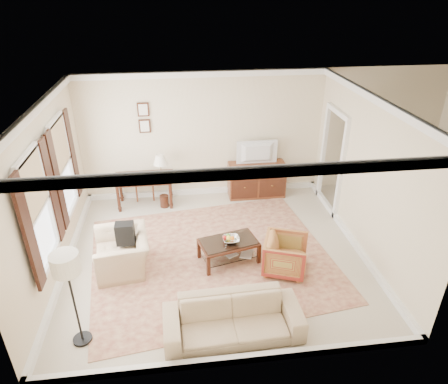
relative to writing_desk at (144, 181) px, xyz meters
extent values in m
cube|color=beige|center=(1.38, -2.07, -0.60)|extent=(5.50, 5.00, 0.01)
cube|color=white|center=(1.38, -2.07, 2.30)|extent=(5.50, 5.00, 0.01)
cube|color=beige|center=(1.38, 0.43, 0.85)|extent=(5.50, 0.01, 2.90)
cube|color=beige|center=(1.38, -4.57, 0.85)|extent=(5.50, 0.01, 2.90)
cube|color=beige|center=(-1.37, -2.07, 0.85)|extent=(0.01, 5.00, 2.90)
cube|color=beige|center=(4.13, -2.07, 0.85)|extent=(0.01, 5.00, 2.90)
cube|color=beige|center=(5.63, -0.92, -0.60)|extent=(3.00, 2.70, 0.01)
cube|color=maroon|center=(1.29, -2.19, -0.59)|extent=(4.74, 4.21, 0.01)
cube|color=#3B1B11|center=(0.00, 0.00, 0.09)|extent=(1.30, 0.65, 0.05)
cylinder|color=#3B1B11|center=(-0.57, -0.25, -0.27)|extent=(0.07, 0.07, 0.67)
cylinder|color=#3B1B11|center=(0.57, -0.25, -0.27)|extent=(0.07, 0.07, 0.67)
cylinder|color=#3B1B11|center=(-0.57, 0.25, -0.27)|extent=(0.07, 0.07, 0.67)
cylinder|color=#3B1B11|center=(0.57, 0.25, -0.27)|extent=(0.07, 0.07, 0.67)
cube|color=brown|center=(2.60, 0.14, -0.19)|extent=(1.32, 0.51, 0.81)
imported|color=black|center=(2.60, 0.12, 0.66)|extent=(0.90, 0.52, 0.12)
cube|color=#3B1B11|center=(1.60, -2.31, -0.20)|extent=(1.14, 0.83, 0.04)
cube|color=silver|center=(1.60, -2.31, -0.17)|extent=(1.07, 0.76, 0.01)
cube|color=silver|center=(1.60, -2.31, -0.46)|extent=(1.04, 0.73, 0.02)
cube|color=#3B1B11|center=(1.19, -2.68, -0.40)|extent=(0.07, 0.07, 0.40)
cube|color=#3B1B11|center=(2.13, -2.45, -0.40)|extent=(0.07, 0.07, 0.40)
cube|color=#3B1B11|center=(1.06, -2.16, -0.40)|extent=(0.07, 0.07, 0.40)
cube|color=#3B1B11|center=(2.00, -1.93, -0.40)|extent=(0.07, 0.07, 0.40)
imported|color=silver|center=(1.64, -2.33, -0.11)|extent=(0.42, 0.42, 0.10)
imported|color=brown|center=(1.52, -2.36, -0.43)|extent=(0.27, 0.16, 0.38)
imported|color=brown|center=(1.83, -2.33, -0.43)|extent=(0.27, 0.13, 0.38)
imported|color=maroon|center=(2.54, -2.72, -0.23)|extent=(0.88, 0.91, 0.74)
imported|color=tan|center=(-0.29, -2.29, -0.15)|extent=(0.81, 1.12, 0.91)
cube|color=black|center=(-0.22, -2.17, 0.10)|extent=(0.31, 0.37, 0.40)
imported|color=tan|center=(1.42, -4.03, -0.21)|extent=(2.00, 0.64, 0.77)
cylinder|color=black|center=(-0.73, -3.88, -0.58)|extent=(0.27, 0.27, 0.04)
cylinder|color=black|center=(-0.73, -3.88, 0.05)|extent=(0.03, 0.03, 1.27)
cylinder|color=silver|center=(-0.73, -3.88, 0.78)|extent=(0.37, 0.37, 0.28)
camera|label=1|loc=(0.77, -8.17, 3.97)|focal=32.00mm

